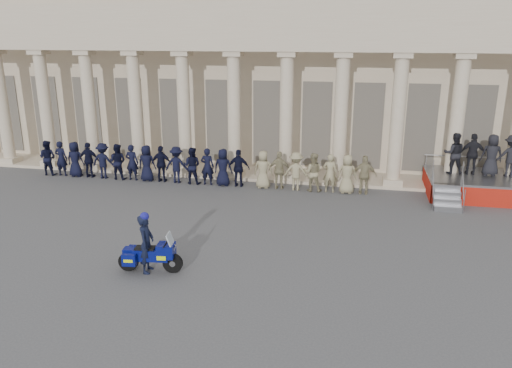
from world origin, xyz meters
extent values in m
plane|color=#434345|center=(0.00, 0.00, 0.00)|extent=(90.00, 90.00, 0.00)
cube|color=#BFAB8F|center=(0.00, 15.00, 4.50)|extent=(40.00, 10.00, 9.00)
cube|color=#BFAB8F|center=(0.00, 8.80, 0.07)|extent=(40.00, 2.60, 0.15)
cube|color=#BFAB8F|center=(0.00, 8.00, 6.79)|extent=(35.80, 1.00, 1.00)
cube|color=#BFAB8F|center=(0.00, 8.00, 7.89)|extent=(35.80, 1.00, 1.20)
cube|color=#BFAB8F|center=(-14.30, 8.00, 0.30)|extent=(0.90, 0.90, 0.30)
cylinder|color=#BFAB8F|center=(-14.30, 8.00, 3.25)|extent=(0.64, 0.64, 5.60)
cube|color=#BFAB8F|center=(-11.70, 8.00, 0.30)|extent=(0.90, 0.90, 0.30)
cylinder|color=#BFAB8F|center=(-11.70, 8.00, 3.25)|extent=(0.64, 0.64, 5.60)
cube|color=#BFAB8F|center=(-11.70, 8.00, 6.17)|extent=(0.85, 0.85, 0.24)
cube|color=#BFAB8F|center=(-9.10, 8.00, 0.30)|extent=(0.90, 0.90, 0.30)
cylinder|color=#BFAB8F|center=(-9.10, 8.00, 3.25)|extent=(0.64, 0.64, 5.60)
cube|color=#BFAB8F|center=(-9.10, 8.00, 6.17)|extent=(0.85, 0.85, 0.24)
cube|color=#BFAB8F|center=(-6.50, 8.00, 0.30)|extent=(0.90, 0.90, 0.30)
cylinder|color=#BFAB8F|center=(-6.50, 8.00, 3.25)|extent=(0.64, 0.64, 5.60)
cube|color=#BFAB8F|center=(-6.50, 8.00, 6.17)|extent=(0.85, 0.85, 0.24)
cube|color=#BFAB8F|center=(-3.90, 8.00, 0.30)|extent=(0.90, 0.90, 0.30)
cylinder|color=#BFAB8F|center=(-3.90, 8.00, 3.25)|extent=(0.64, 0.64, 5.60)
cube|color=#BFAB8F|center=(-3.90, 8.00, 6.17)|extent=(0.85, 0.85, 0.24)
cube|color=#BFAB8F|center=(-1.30, 8.00, 0.30)|extent=(0.90, 0.90, 0.30)
cylinder|color=#BFAB8F|center=(-1.30, 8.00, 3.25)|extent=(0.64, 0.64, 5.60)
cube|color=#BFAB8F|center=(-1.30, 8.00, 6.17)|extent=(0.85, 0.85, 0.24)
cube|color=#BFAB8F|center=(1.30, 8.00, 0.30)|extent=(0.90, 0.90, 0.30)
cylinder|color=#BFAB8F|center=(1.30, 8.00, 3.25)|extent=(0.64, 0.64, 5.60)
cube|color=#BFAB8F|center=(1.30, 8.00, 6.17)|extent=(0.85, 0.85, 0.24)
cube|color=#BFAB8F|center=(3.90, 8.00, 0.30)|extent=(0.90, 0.90, 0.30)
cylinder|color=#BFAB8F|center=(3.90, 8.00, 3.25)|extent=(0.64, 0.64, 5.60)
cube|color=#BFAB8F|center=(3.90, 8.00, 6.17)|extent=(0.85, 0.85, 0.24)
cube|color=#BFAB8F|center=(6.50, 8.00, 0.30)|extent=(0.90, 0.90, 0.30)
cylinder|color=#BFAB8F|center=(6.50, 8.00, 3.25)|extent=(0.64, 0.64, 5.60)
cube|color=#BFAB8F|center=(6.50, 8.00, 6.17)|extent=(0.85, 0.85, 0.24)
cube|color=#BFAB8F|center=(9.10, 8.00, 0.30)|extent=(0.90, 0.90, 0.30)
cylinder|color=#BFAB8F|center=(9.10, 8.00, 3.25)|extent=(0.64, 0.64, 5.60)
cube|color=#BFAB8F|center=(9.10, 8.00, 6.17)|extent=(0.85, 0.85, 0.24)
cube|color=#BFAB8F|center=(11.70, 8.00, 0.30)|extent=(0.90, 0.90, 0.30)
cube|color=black|center=(-15.60, 10.02, 2.55)|extent=(1.30, 0.12, 4.20)
cube|color=black|center=(-13.00, 10.02, 2.55)|extent=(1.30, 0.12, 4.20)
cube|color=black|center=(-10.40, 10.02, 2.55)|extent=(1.30, 0.12, 4.20)
cube|color=black|center=(-7.80, 10.02, 2.55)|extent=(1.30, 0.12, 4.20)
cube|color=black|center=(-5.20, 10.02, 2.55)|extent=(1.30, 0.12, 4.20)
cube|color=black|center=(-2.60, 10.02, 2.55)|extent=(1.30, 0.12, 4.20)
cube|color=black|center=(0.00, 10.02, 2.55)|extent=(1.30, 0.12, 4.20)
cube|color=black|center=(2.60, 10.02, 2.55)|extent=(1.30, 0.12, 4.20)
cube|color=black|center=(5.20, 10.02, 2.55)|extent=(1.30, 0.12, 4.20)
cube|color=black|center=(7.80, 10.02, 2.55)|extent=(1.30, 0.12, 4.20)
cube|color=black|center=(10.40, 10.02, 2.55)|extent=(1.30, 0.12, 4.20)
imported|color=black|center=(-10.97, 6.61, 0.91)|extent=(0.88, 0.69, 1.82)
imported|color=black|center=(-10.19, 6.61, 0.91)|extent=(0.66, 0.44, 1.82)
imported|color=black|center=(-9.40, 6.61, 0.91)|extent=(0.89, 0.58, 1.82)
imported|color=black|center=(-8.61, 6.61, 0.91)|extent=(1.07, 0.44, 1.82)
imported|color=black|center=(-7.83, 6.61, 0.91)|extent=(1.18, 0.68, 1.82)
imported|color=black|center=(-7.04, 6.61, 0.91)|extent=(0.88, 0.69, 1.82)
imported|color=black|center=(-6.25, 6.61, 0.91)|extent=(0.66, 0.44, 1.82)
imported|color=black|center=(-5.47, 6.61, 0.91)|extent=(0.89, 0.58, 1.82)
imported|color=black|center=(-4.68, 6.61, 0.91)|extent=(1.07, 0.44, 1.82)
imported|color=black|center=(-3.89, 6.61, 0.91)|extent=(1.18, 0.68, 1.82)
imported|color=black|center=(-3.11, 6.61, 0.91)|extent=(0.88, 0.69, 1.82)
imported|color=black|center=(-2.32, 6.61, 0.91)|extent=(0.66, 0.44, 1.82)
imported|color=black|center=(-1.54, 6.61, 0.91)|extent=(0.89, 0.58, 1.82)
imported|color=black|center=(-0.75, 6.61, 0.91)|extent=(1.07, 0.44, 1.82)
imported|color=gray|center=(0.44, 6.61, 0.91)|extent=(0.89, 0.58, 1.82)
imported|color=gray|center=(1.22, 6.61, 0.91)|extent=(1.07, 0.44, 1.82)
imported|color=gray|center=(2.01, 6.61, 0.91)|extent=(1.18, 0.68, 1.82)
imported|color=gray|center=(2.80, 6.61, 0.91)|extent=(0.88, 0.69, 1.82)
imported|color=gray|center=(3.58, 6.61, 0.91)|extent=(0.66, 0.44, 1.82)
imported|color=gray|center=(4.37, 6.61, 0.91)|extent=(0.89, 0.58, 1.82)
imported|color=gray|center=(5.16, 6.61, 0.91)|extent=(1.07, 0.44, 1.82)
cube|color=gray|center=(10.28, 7.49, 0.88)|extent=(4.58, 3.27, 0.10)
cube|color=#98170C|center=(10.28, 5.87, 0.41)|extent=(4.58, 0.04, 0.83)
cube|color=#98170C|center=(8.01, 7.49, 0.41)|extent=(0.04, 3.27, 0.83)
cube|color=gray|center=(8.59, 4.95, 0.12)|extent=(1.10, 0.28, 0.23)
cube|color=gray|center=(8.59, 5.23, 0.35)|extent=(1.10, 0.28, 0.23)
cube|color=gray|center=(8.59, 5.51, 0.58)|extent=(1.10, 0.28, 0.23)
cube|color=gray|center=(8.59, 5.79, 0.81)|extent=(1.10, 0.28, 0.23)
cylinder|color=gray|center=(10.28, 9.07, 1.43)|extent=(4.58, 0.04, 0.04)
imported|color=black|center=(9.08, 7.69, 1.87)|extent=(0.92, 0.71, 1.88)
imported|color=black|center=(9.88, 7.69, 1.87)|extent=(1.10, 0.46, 1.88)
imported|color=black|center=(10.68, 7.69, 1.87)|extent=(0.92, 0.60, 1.88)
imported|color=black|center=(11.48, 7.69, 1.87)|extent=(1.22, 0.70, 1.88)
cylinder|color=black|center=(-0.62, -2.60, 0.31)|extent=(0.63, 0.20, 0.62)
cylinder|color=black|center=(-2.02, -2.76, 0.31)|extent=(0.63, 0.20, 0.62)
cube|color=navy|center=(-1.27, -2.67, 0.58)|extent=(1.12, 0.52, 0.36)
cube|color=navy|center=(-0.81, -2.62, 0.73)|extent=(0.57, 0.54, 0.42)
cube|color=silver|center=(-0.81, -2.62, 0.52)|extent=(0.24, 0.30, 0.11)
cube|color=#B2BFCC|center=(-0.65, -2.60, 1.05)|extent=(0.24, 0.45, 0.50)
cube|color=black|center=(-1.46, -2.69, 0.77)|extent=(0.64, 0.39, 0.09)
cube|color=navy|center=(-1.97, -2.75, 0.66)|extent=(0.36, 0.36, 0.21)
cube|color=navy|center=(-1.84, -3.04, 0.52)|extent=(0.44, 0.25, 0.38)
cube|color=#D5F00C|center=(-1.84, -3.04, 0.52)|extent=(0.31, 0.26, 0.09)
cube|color=navy|center=(-1.91, -2.44, 0.52)|extent=(0.44, 0.25, 0.38)
cube|color=#D5F00C|center=(-1.91, -2.44, 0.52)|extent=(0.31, 0.26, 0.09)
cylinder|color=silver|center=(-1.77, -2.50, 0.28)|extent=(0.57, 0.16, 0.09)
cylinder|color=black|center=(-0.81, -2.62, 0.96)|extent=(0.11, 0.66, 0.03)
imported|color=black|center=(-1.41, -2.69, 0.93)|extent=(0.52, 0.73, 1.87)
sphere|color=navy|center=(-1.41, -2.69, 1.82)|extent=(0.28, 0.28, 0.28)
camera|label=1|loc=(4.76, -15.80, 7.14)|focal=35.00mm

